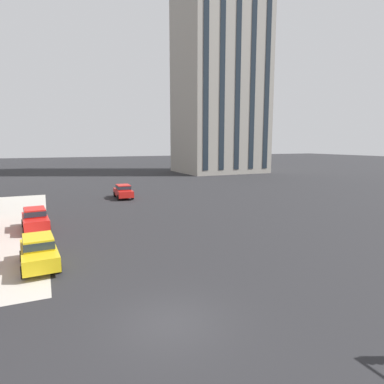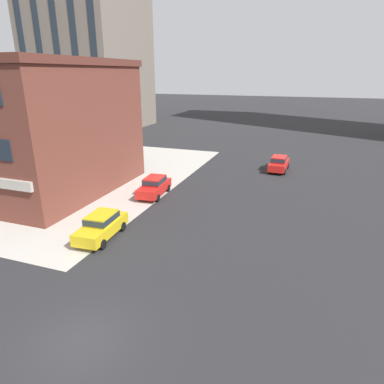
% 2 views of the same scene
% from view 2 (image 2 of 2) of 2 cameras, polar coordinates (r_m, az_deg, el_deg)
% --- Properties ---
extents(ground_plane, '(320.00, 320.00, 0.00)m').
position_cam_2_polar(ground_plane, '(15.97, -18.05, -22.58)').
color(ground_plane, '#262628').
extents(sidewalk_far_corner, '(32.00, 32.00, 0.02)m').
position_cam_2_polar(sidewalk_far_corner, '(41.69, -23.58, 3.21)').
color(sidewalk_far_corner, '#B7B2A8').
rests_on(sidewalk_far_corner, ground).
extents(car_main_northbound_near, '(2.11, 4.51, 1.68)m').
position_cam_2_polar(car_main_northbound_near, '(23.41, -14.91, -5.33)').
color(car_main_northbound_near, gold).
rests_on(car_main_northbound_near, ground).
extents(car_parked_curb, '(2.02, 4.46, 1.68)m').
position_cam_2_polar(car_parked_curb, '(39.38, 14.34, 4.75)').
color(car_parked_curb, red).
rests_on(car_parked_curb, ground).
extents(car_main_mid, '(2.14, 4.52, 1.68)m').
position_cam_2_polar(car_main_mid, '(30.57, -6.33, 1.08)').
color(car_main_mid, red).
rests_on(car_main_mid, ground).
extents(storefront_block_near_corner, '(19.53, 15.53, 11.59)m').
position_cam_2_polar(storefront_block_near_corner, '(36.54, -27.83, 9.88)').
color(storefront_block_near_corner, brown).
rests_on(storefront_block_near_corner, ground).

